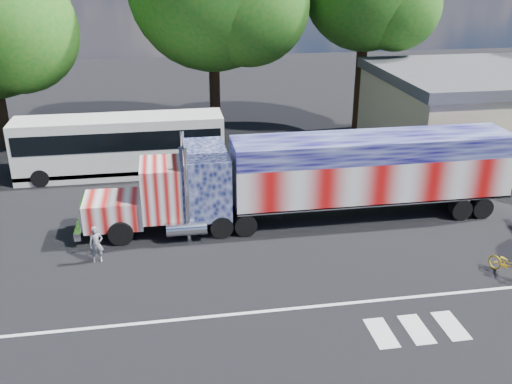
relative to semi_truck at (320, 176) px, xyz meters
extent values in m
plane|color=black|center=(-3.03, -3.82, -2.13)|extent=(100.00, 100.00, 0.00)
cube|color=silver|center=(-3.03, -6.82, -2.12)|extent=(30.00, 0.15, 0.01)
cube|color=silver|center=(-0.23, -8.62, -2.12)|extent=(0.70, 1.60, 0.01)
cube|color=silver|center=(0.97, -8.62, -2.12)|extent=(0.70, 1.60, 0.01)
cube|color=silver|center=(2.17, -8.62, -2.12)|extent=(0.70, 1.60, 0.01)
cube|color=black|center=(-6.06, 0.00, -1.47)|extent=(8.46, 0.94, 0.28)
cube|color=#D58080|center=(-9.07, 0.00, -1.00)|extent=(2.45, 2.07, 1.22)
cube|color=silver|center=(-10.34, 0.00, -1.00)|extent=(0.11, 1.79, 1.09)
cube|color=silver|center=(-10.53, 0.00, -1.61)|extent=(0.28, 2.35, 0.34)
cube|color=#D58080|center=(-7.00, 0.00, -0.15)|extent=(1.69, 2.35, 2.35)
cube|color=black|center=(-7.80, 0.00, 0.27)|extent=(0.06, 1.97, 0.85)
cube|color=#485080|center=(-5.12, 0.00, -0.06)|extent=(2.07, 2.35, 2.73)
cube|color=#485080|center=(-5.12, 0.00, 1.49)|extent=(1.69, 2.26, 0.47)
cylinder|color=silver|center=(-5.97, 1.24, -0.06)|extent=(0.19, 0.19, 4.14)
cylinder|color=silver|center=(-5.97, -1.24, -0.06)|extent=(0.19, 0.19, 4.14)
cylinder|color=silver|center=(-6.06, 1.22, -1.52)|extent=(1.69, 0.62, 0.62)
cylinder|color=silver|center=(-6.06, -1.22, -1.52)|extent=(1.69, 0.62, 0.62)
cylinder|color=black|center=(-8.79, -1.03, -1.61)|extent=(1.03, 0.33, 1.03)
cylinder|color=black|center=(-8.79, 1.03, -1.61)|extent=(1.03, 0.33, 1.03)
cylinder|color=black|center=(-4.56, -0.99, -1.64)|extent=(0.98, 0.52, 0.98)
cylinder|color=black|center=(-4.56, 0.99, -1.64)|extent=(0.98, 0.52, 0.98)
cylinder|color=black|center=(-3.52, -0.99, -1.64)|extent=(0.98, 0.52, 0.98)
cylinder|color=black|center=(-3.52, 0.99, -1.64)|extent=(0.98, 0.52, 0.98)
cube|color=black|center=(2.40, 0.00, -1.24)|extent=(12.23, 1.03, 0.28)
cube|color=#D77979|center=(2.40, 0.00, -0.15)|extent=(12.60, 2.45, 1.88)
cube|color=#464792|center=(2.40, 0.00, 1.26)|extent=(12.60, 2.45, 0.94)
cube|color=silver|center=(2.40, 0.00, -1.10)|extent=(12.60, 2.45, 0.11)
cube|color=silver|center=(8.72, 0.00, 0.32)|extent=(0.04, 2.35, 2.73)
cylinder|color=black|center=(6.45, -0.99, -1.64)|extent=(0.98, 0.52, 0.98)
cylinder|color=black|center=(6.45, 0.99, -1.64)|extent=(0.98, 0.52, 0.98)
cylinder|color=black|center=(7.48, -0.99, -1.64)|extent=(0.98, 0.52, 0.98)
cylinder|color=black|center=(7.48, 0.99, -1.64)|extent=(0.98, 0.52, 0.98)
cube|color=silver|center=(-9.12, 7.41, -0.51)|extent=(11.10, 2.40, 3.24)
cube|color=black|center=(-9.12, 7.41, 0.09)|extent=(10.73, 2.46, 1.02)
cube|color=black|center=(-9.12, 7.41, -1.71)|extent=(11.10, 2.40, 0.23)
cube|color=black|center=(-14.67, 7.41, -0.37)|extent=(0.06, 2.13, 1.29)
cylinder|color=black|center=(-13.29, 6.26, -1.67)|extent=(0.92, 0.28, 0.92)
cylinder|color=black|center=(-13.29, 8.57, -1.67)|extent=(0.92, 0.28, 0.92)
cylinder|color=black|center=(-6.35, 6.26, -1.67)|extent=(0.92, 0.28, 0.92)
cylinder|color=black|center=(-6.35, 8.57, -1.67)|extent=(0.92, 0.28, 0.92)
cylinder|color=black|center=(-5.52, 6.26, -1.67)|extent=(0.92, 0.28, 0.92)
cylinder|color=black|center=(-5.52, 8.57, -1.67)|extent=(0.92, 0.28, 0.92)
cube|color=#1E5926|center=(8.97, 2.14, 0.27)|extent=(1.60, 0.08, 1.20)
imported|color=slate|center=(-9.65, -2.32, -1.38)|extent=(0.58, 0.42, 1.49)
imported|color=gold|center=(5.77, -6.00, -1.68)|extent=(1.19, 1.81, 0.90)
sphere|color=#275C17|center=(-14.59, 12.00, 5.06)|extent=(6.90, 6.90, 6.90)
cylinder|color=black|center=(-3.26, 14.40, 1.66)|extent=(0.70, 0.70, 7.58)
sphere|color=#275C17|center=(-1.17, 12.83, 6.26)|extent=(7.33, 7.33, 7.33)
cylinder|color=black|center=(6.60, 13.97, 1.60)|extent=(0.70, 0.70, 7.46)
sphere|color=#275C17|center=(8.21, 12.76, 6.13)|extent=(5.66, 5.66, 5.66)
camera|label=1|loc=(-6.71, -22.92, 9.16)|focal=40.00mm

